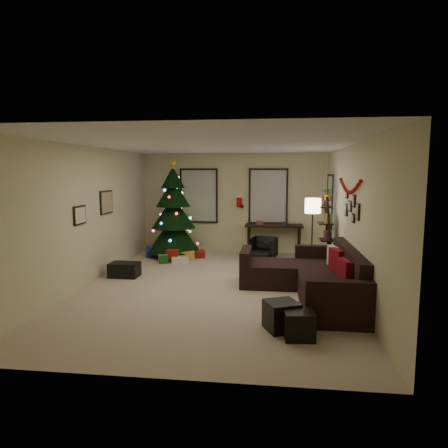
{
  "coord_description": "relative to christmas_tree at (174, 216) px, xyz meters",
  "views": [
    {
      "loc": [
        1.09,
        -7.44,
        2.19
      ],
      "look_at": [
        0.1,
        0.6,
        1.15
      ],
      "focal_mm": 32.27,
      "sensor_mm": 36.0,
      "label": 1
    }
  ],
  "objects": [
    {
      "name": "window_right_wall",
      "position": [
        3.95,
        -0.17,
        0.44
      ],
      "size": [
        0.06,
        0.9,
        1.3
      ],
      "color": "#728CB2",
      "rests_on": "wall_right"
    },
    {
      "name": "desk_chair",
      "position": [
        2.34,
        -0.15,
        -0.77
      ],
      "size": [
        0.68,
        0.66,
        0.58
      ],
      "primitive_type": "imported",
      "rotation": [
        0.0,
        0.0,
        -0.26
      ],
      "color": "black",
      "rests_on": "floor"
    },
    {
      "name": "pillow_cream",
      "position": [
        3.69,
        -2.6,
        -0.43
      ],
      "size": [
        0.18,
        0.41,
        0.39
      ],
      "primitive_type": "cube",
      "rotation": [
        0.0,
        0.0,
        0.17
      ],
      "color": "beige",
      "rests_on": "sofa"
    },
    {
      "name": "wall_back",
      "position": [
        1.48,
        0.78,
        0.29
      ],
      "size": [
        5.0,
        0.0,
        5.0
      ],
      "primitive_type": "plane",
      "rotation": [
        1.57,
        0.0,
        0.0
      ],
      "color": "beige",
      "rests_on": "floor"
    },
    {
      "name": "gallery",
      "position": [
        3.96,
        -2.79,
        0.51
      ],
      "size": [
        0.03,
        1.25,
        0.54
      ],
      "color": "black",
      "rests_on": "wall_right"
    },
    {
      "name": "presents",
      "position": [
        0.16,
        -0.46,
        -0.94
      ],
      "size": [
        1.5,
        1.01,
        0.3
      ],
      "rotation": [
        0.0,
        0.0,
        0.19
      ],
      "color": "maroon",
      "rests_on": "floor"
    },
    {
      "name": "floor_lamp",
      "position": [
        3.43,
        -1.22,
        0.3
      ],
      "size": [
        0.34,
        0.34,
        1.63
      ],
      "rotation": [
        0.0,
        0.0,
        -0.22
      ],
      "color": "black",
      "rests_on": "floor"
    },
    {
      "name": "ottoman_far",
      "position": [
        2.93,
        -4.95,
        -0.87
      ],
      "size": [
        0.43,
        0.43,
        0.37
      ],
      "primitive_type": "cube",
      "rotation": [
        0.0,
        0.0,
        0.1
      ],
      "color": "black",
      "rests_on": "floor"
    },
    {
      "name": "window_back_left",
      "position": [
        0.53,
        0.75,
        0.49
      ],
      "size": [
        1.05,
        0.06,
        1.5
      ],
      "color": "#728CB2",
      "rests_on": "wall_back"
    },
    {
      "name": "potted_plant",
      "position": [
        3.78,
        -0.99,
        0.72
      ],
      "size": [
        0.51,
        0.52,
        0.43
      ],
      "primitive_type": "imported",
      "rotation": [
        0.0,
        0.0,
        0.88
      ],
      "color": "#4C4C4C",
      "rests_on": "bookshelf"
    },
    {
      "name": "ceiling",
      "position": [
        1.48,
        -2.72,
        1.64
      ],
      "size": [
        7.0,
        7.0,
        0.0
      ],
      "primitive_type": "plane",
      "rotation": [
        3.14,
        0.0,
        0.0
      ],
      "color": "white",
      "rests_on": "floor"
    },
    {
      "name": "garland",
      "position": [
        3.93,
        -2.63,
        0.89
      ],
      "size": [
        0.08,
        1.9,
        0.3
      ],
      "primitive_type": null,
      "color": "#A5140C",
      "rests_on": "wall_right"
    },
    {
      "name": "wall_right",
      "position": [
        3.98,
        -2.72,
        0.29
      ],
      "size": [
        0.0,
        7.0,
        7.0
      ],
      "primitive_type": "plane",
      "rotation": [
        1.57,
        0.0,
        -1.57
      ],
      "color": "beige",
      "rests_on": "floor"
    },
    {
      "name": "window_back_right",
      "position": [
        2.43,
        0.75,
        0.49
      ],
      "size": [
        1.05,
        0.06,
        1.5
      ],
      "color": "#728CB2",
      "rests_on": "wall_back"
    },
    {
      "name": "ottoman_near",
      "position": [
        2.71,
        -4.69,
        -0.86
      ],
      "size": [
        0.56,
        0.56,
        0.41
      ],
      "primitive_type": "cube",
      "rotation": [
        0.0,
        0.0,
        0.42
      ],
      "color": "black",
      "rests_on": "floor"
    },
    {
      "name": "sofa",
      "position": [
        3.3,
        -3.0,
        -0.76
      ],
      "size": [
        2.03,
        2.93,
        0.9
      ],
      "color": "black",
      "rests_on": "floor"
    },
    {
      "name": "stocking_right",
      "position": [
        1.67,
        0.62,
        0.37
      ],
      "size": [
        0.2,
        0.05,
        0.36
      ],
      "color": "#990F0C",
      "rests_on": "wall_back"
    },
    {
      "name": "stocking_left",
      "position": [
        1.34,
        0.82,
        0.38
      ],
      "size": [
        0.2,
        0.05,
        0.36
      ],
      "color": "#990F0C",
      "rests_on": "wall_back"
    },
    {
      "name": "wall_front",
      "position": [
        1.48,
        -6.22,
        0.29
      ],
      "size": [
        5.0,
        0.0,
        5.0
      ],
      "primitive_type": "plane",
      "rotation": [
        -1.57,
        0.0,
        0.0
      ],
      "color": "beige",
      "rests_on": "floor"
    },
    {
      "name": "pillow_red_b",
      "position": [
        3.69,
        -3.02,
        -0.42
      ],
      "size": [
        0.23,
        0.44,
        0.42
      ],
      "primitive_type": "cube",
      "rotation": [
        0.0,
        0.0,
        0.28
      ],
      "color": "maroon",
      "rests_on": "sofa"
    },
    {
      "name": "pillow_red_a",
      "position": [
        3.69,
        -3.86,
        -0.42
      ],
      "size": [
        0.18,
        0.43,
        0.41
      ],
      "primitive_type": "cube",
      "rotation": [
        0.0,
        0.0,
        0.16
      ],
      "color": "maroon",
      "rests_on": "sofa"
    },
    {
      "name": "christmas_tree",
      "position": [
        0.0,
        0.0,
        0.0
      ],
      "size": [
        1.37,
        1.37,
        2.56
      ],
      "rotation": [
        0.0,
        0.0,
        0.08
      ],
      "color": "black",
      "rests_on": "floor"
    },
    {
      "name": "art_abstract",
      "position": [
        -1.0,
        -3.11,
        0.35
      ],
      "size": [
        0.04,
        0.45,
        0.35
      ],
      "color": "black",
      "rests_on": "wall_left"
    },
    {
      "name": "floor",
      "position": [
        1.48,
        -2.72,
        -1.06
      ],
      "size": [
        7.0,
        7.0,
        0.0
      ],
      "primitive_type": "plane",
      "color": "#C9B298",
      "rests_on": "ground"
    },
    {
      "name": "desk",
      "position": [
        2.6,
        0.5,
        -0.34
      ],
      "size": [
        1.51,
        0.54,
        0.82
      ],
      "color": "black",
      "rests_on": "floor"
    },
    {
      "name": "bookshelf",
      "position": [
        3.78,
        -1.09,
        -0.25
      ],
      "size": [
        0.3,
        0.5,
        1.67
      ],
      "color": "black",
      "rests_on": "floor"
    },
    {
      "name": "storage_bin",
      "position": [
        -0.53,
        -2.18,
        -0.91
      ],
      "size": [
        0.61,
        0.42,
        0.3
      ],
      "primitive_type": "cube",
      "rotation": [
        0.0,
        0.0,
        -0.02
      ],
      "color": "black",
      "rests_on": "floor"
    },
    {
      "name": "art_map",
      "position": [
        -1.0,
        -1.9,
        0.5
      ],
      "size": [
        0.04,
        0.6,
        0.5
      ],
      "color": "black",
      "rests_on": "wall_left"
    },
    {
      "name": "wall_left",
      "position": [
        -1.02,
        -2.72,
        0.29
      ],
      "size": [
        0.0,
        7.0,
        7.0
      ],
      "primitive_type": "plane",
      "rotation": [
        1.57,
        0.0,
        1.57
      ],
      "color": "beige",
      "rests_on": "floor"
    }
  ]
}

